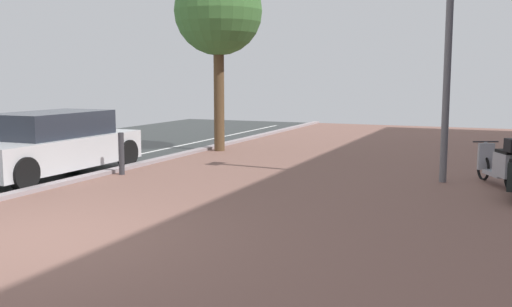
{
  "coord_description": "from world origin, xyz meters",
  "views": [
    {
      "loc": [
        5.38,
        -5.54,
        2.06
      ],
      "look_at": [
        2.1,
        2.25,
        0.96
      ],
      "focal_mm": 41.15,
      "sensor_mm": 36.0,
      "label": 1
    }
  ],
  "objects_px": {
    "parked_car_near": "(51,144)",
    "lamp_post": "(450,6)",
    "scooter_near": "(502,164)",
    "street_tree": "(218,12)",
    "bollard_far": "(121,154)"
  },
  "relations": [
    {
      "from": "lamp_post",
      "to": "bollard_far",
      "type": "height_order",
      "value": "lamp_post"
    },
    {
      "from": "scooter_near",
      "to": "parked_car_near",
      "type": "distance_m",
      "value": 9.12
    },
    {
      "from": "parked_car_near",
      "to": "lamp_post",
      "type": "bearing_deg",
      "value": 16.32
    },
    {
      "from": "lamp_post",
      "to": "street_tree",
      "type": "xyz_separation_m",
      "value": [
        -6.3,
        2.75,
        0.43
      ]
    },
    {
      "from": "street_tree",
      "to": "lamp_post",
      "type": "bearing_deg",
      "value": -23.61
    },
    {
      "from": "scooter_near",
      "to": "street_tree",
      "type": "relative_size",
      "value": 0.31
    },
    {
      "from": "parked_car_near",
      "to": "bollard_far",
      "type": "bearing_deg",
      "value": 21.57
    },
    {
      "from": "street_tree",
      "to": "bollard_far",
      "type": "xyz_separation_m",
      "value": [
        -0.09,
        -4.48,
        -3.38
      ]
    },
    {
      "from": "parked_car_near",
      "to": "bollard_far",
      "type": "height_order",
      "value": "parked_car_near"
    },
    {
      "from": "bollard_far",
      "to": "parked_car_near",
      "type": "bearing_deg",
      "value": -158.43
    },
    {
      "from": "parked_car_near",
      "to": "lamp_post",
      "type": "relative_size",
      "value": 0.69
    },
    {
      "from": "scooter_near",
      "to": "street_tree",
      "type": "distance_m",
      "value": 8.6
    },
    {
      "from": "parked_car_near",
      "to": "lamp_post",
      "type": "distance_m",
      "value": 8.57
    },
    {
      "from": "parked_car_near",
      "to": "lamp_post",
      "type": "xyz_separation_m",
      "value": [
        7.79,
        2.28,
        2.76
      ]
    },
    {
      "from": "parked_car_near",
      "to": "street_tree",
      "type": "distance_m",
      "value": 6.14
    }
  ]
}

